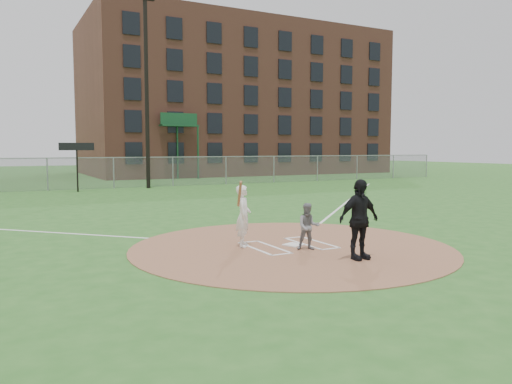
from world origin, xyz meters
name	(u,v)px	position (x,y,z in m)	size (l,w,h in m)	color
ground	(291,247)	(0.00, 0.00, 0.00)	(140.00, 140.00, 0.00)	#2A6121
dirt_circle	(291,247)	(0.00, 0.00, 0.01)	(8.40, 8.40, 0.02)	#9C6749
home_plate	(294,245)	(0.13, 0.09, 0.04)	(0.46, 0.46, 0.03)	silver
foul_line_first	(349,200)	(9.00, 9.00, 0.01)	(0.10, 24.00, 0.01)	white
catcher	(308,227)	(0.15, -0.57, 0.61)	(0.58, 0.45, 1.19)	gray
umpire	(359,219)	(0.58, -2.02, 0.95)	(1.09, 0.46, 1.87)	black
batters_boxes	(288,245)	(0.00, 0.15, 0.03)	(2.08, 1.88, 0.01)	white
batter_at_plate	(243,216)	(-1.11, 0.60, 0.83)	(0.75, 1.05, 1.78)	white
outfield_fence	(114,173)	(0.00, 22.00, 1.02)	(56.08, 0.08, 2.03)	slate
brick_warehouse	(233,102)	(16.00, 37.96, 7.50)	(30.00, 17.17, 15.00)	brown
light_pole	(147,86)	(2.00, 21.00, 6.61)	(1.20, 0.30, 12.22)	black
scoreboard_sign	(77,152)	(-2.50, 20.20, 2.39)	(2.00, 0.10, 2.93)	black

